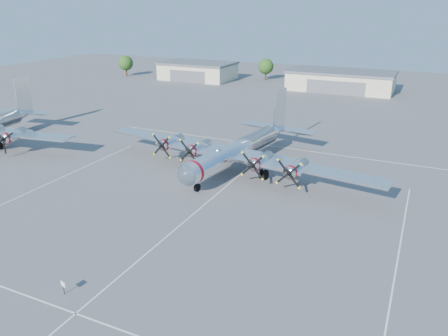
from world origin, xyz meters
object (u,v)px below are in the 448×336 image
at_px(hangar_center, 341,80).
at_px(info_placard, 63,285).
at_px(tree_far_west, 126,63).
at_px(hangar_west, 198,71).
at_px(tree_west, 266,66).
at_px(main_bomber_b29, 239,168).

bearing_deg(hangar_center, info_placard, -91.44).
bearing_deg(tree_far_west, hangar_west, 9.01).
bearing_deg(tree_west, hangar_west, -158.11).
height_order(tree_far_west, tree_west, same).
height_order(hangar_center, info_placard, hangar_center).
distance_m(main_bomber_b29, info_placard, 33.49).
xyz_separation_m(hangar_center, tree_west, (-25.00, 8.04, 1.51)).
distance_m(tree_far_west, tree_west, 46.57).
distance_m(hangar_west, hangar_center, 45.00).
relative_size(tree_far_west, tree_west, 1.00).
xyz_separation_m(tree_far_west, tree_west, (45.00, 12.00, 0.00)).
bearing_deg(info_placard, tree_west, 118.13).
xyz_separation_m(tree_far_west, info_placard, (67.42, -98.51, -3.38)).
height_order(tree_far_west, main_bomber_b29, tree_far_west).
bearing_deg(main_bomber_b29, hangar_west, 130.71).
xyz_separation_m(hangar_west, tree_west, (20.00, 8.04, 1.51)).
bearing_deg(main_bomber_b29, hangar_center, 97.32).
relative_size(hangar_west, hangar_center, 0.79).
bearing_deg(info_placard, hangar_center, 105.22).
xyz_separation_m(tree_far_west, main_bomber_b29, (68.81, -65.06, -4.22)).
relative_size(hangar_west, tree_west, 3.40).
bearing_deg(main_bomber_b29, info_placard, -84.07).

